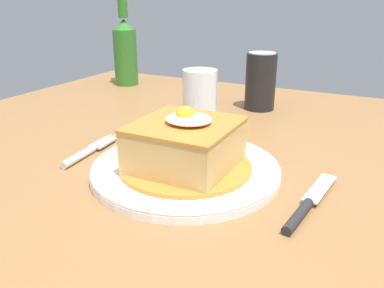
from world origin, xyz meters
name	(u,v)px	position (x,y,z in m)	size (l,w,h in m)	color
dining_table	(213,198)	(0.00, 0.00, 0.62)	(1.16, 0.94, 0.73)	olive
main_plate	(186,169)	(0.02, -0.13, 0.74)	(0.27, 0.27, 0.02)	white
sandwich_meal	(186,146)	(0.02, -0.13, 0.77)	(0.19, 0.19, 0.09)	orange
fork	(87,152)	(-0.16, -0.14, 0.74)	(0.03, 0.14, 0.01)	silver
knife	(305,207)	(0.19, -0.16, 0.74)	(0.03, 0.17, 0.01)	#262628
soda_can	(262,81)	(0.00, 0.25, 0.79)	(0.07, 0.07, 0.12)	black
beer_bottle_green	(125,49)	(-0.41, 0.32, 0.83)	(0.06, 0.06, 0.27)	#2D6B23
drinking_glass	(200,100)	(-0.07, 0.10, 0.78)	(0.07, 0.07, 0.10)	silver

